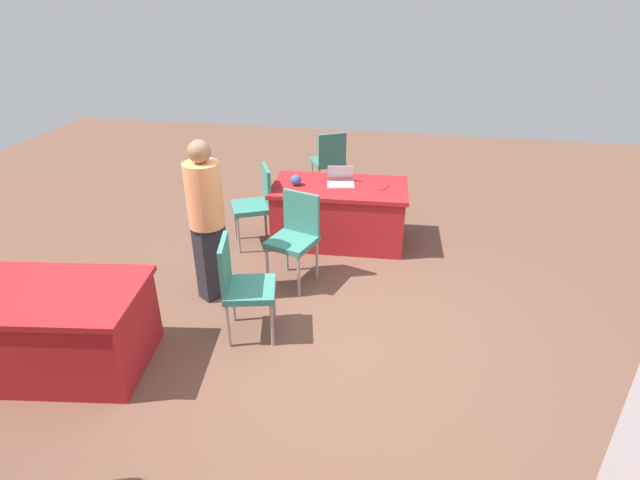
{
  "coord_description": "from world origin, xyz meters",
  "views": [
    {
      "loc": [
        -0.65,
        3.57,
        2.86
      ],
      "look_at": [
        0.07,
        -0.18,
        0.9
      ],
      "focal_mm": 28.03,
      "sensor_mm": 36.0,
      "label": 1
    }
  ],
  "objects_px": {
    "chair_tucked_left": "(329,159)",
    "chair_aisle": "(295,233)",
    "table_foreground": "(339,213)",
    "chair_tucked_right": "(241,282)",
    "laptop_silver": "(341,181)",
    "chair_near_front": "(257,201)",
    "scissors_red": "(385,188)",
    "person_presenter": "(206,214)",
    "table_mid_left": "(52,329)",
    "yarn_ball": "(296,180)"
  },
  "relations": [
    {
      "from": "person_presenter",
      "to": "laptop_silver",
      "type": "distance_m",
      "value": 1.86
    },
    {
      "from": "table_mid_left",
      "to": "table_foreground",
      "type": "bearing_deg",
      "value": -125.62
    },
    {
      "from": "chair_near_front",
      "to": "scissors_red",
      "type": "bearing_deg",
      "value": -104.5
    },
    {
      "from": "chair_aisle",
      "to": "laptop_silver",
      "type": "distance_m",
      "value": 1.13
    },
    {
      "from": "chair_tucked_right",
      "to": "chair_aisle",
      "type": "relative_size",
      "value": 0.98
    },
    {
      "from": "chair_tucked_right",
      "to": "person_presenter",
      "type": "distance_m",
      "value": 0.83
    },
    {
      "from": "table_mid_left",
      "to": "person_presenter",
      "type": "xyz_separation_m",
      "value": [
        -0.88,
        -1.25,
        0.54
      ]
    },
    {
      "from": "chair_tucked_left",
      "to": "yarn_ball",
      "type": "relative_size",
      "value": 7.59
    },
    {
      "from": "chair_near_front",
      "to": "yarn_ball",
      "type": "bearing_deg",
      "value": -92.68
    },
    {
      "from": "table_foreground",
      "to": "chair_tucked_left",
      "type": "xyz_separation_m",
      "value": [
        0.39,
        -1.48,
        0.2
      ]
    },
    {
      "from": "scissors_red",
      "to": "chair_near_front",
      "type": "bearing_deg",
      "value": -51.38
    },
    {
      "from": "chair_tucked_left",
      "to": "scissors_red",
      "type": "relative_size",
      "value": 5.41
    },
    {
      "from": "chair_aisle",
      "to": "chair_tucked_right",
      "type": "bearing_deg",
      "value": 93.87
    },
    {
      "from": "chair_tucked_left",
      "to": "yarn_ball",
      "type": "xyz_separation_m",
      "value": [
        0.13,
        1.57,
        0.23
      ]
    },
    {
      "from": "laptop_silver",
      "to": "yarn_ball",
      "type": "distance_m",
      "value": 0.54
    },
    {
      "from": "person_presenter",
      "to": "chair_tucked_right",
      "type": "bearing_deg",
      "value": -103.67
    },
    {
      "from": "chair_near_front",
      "to": "scissors_red",
      "type": "distance_m",
      "value": 1.53
    },
    {
      "from": "person_presenter",
      "to": "table_mid_left",
      "type": "bearing_deg",
      "value": 178.27
    },
    {
      "from": "chair_tucked_left",
      "to": "chair_aisle",
      "type": "relative_size",
      "value": 1.0
    },
    {
      "from": "person_presenter",
      "to": "yarn_ball",
      "type": "bearing_deg",
      "value": 11.86
    },
    {
      "from": "yarn_ball",
      "to": "scissors_red",
      "type": "bearing_deg",
      "value": -174.26
    },
    {
      "from": "chair_near_front",
      "to": "chair_aisle",
      "type": "distance_m",
      "value": 0.99
    },
    {
      "from": "person_presenter",
      "to": "chair_aisle",
      "type": "bearing_deg",
      "value": -25.78
    },
    {
      "from": "person_presenter",
      "to": "yarn_ball",
      "type": "distance_m",
      "value": 1.49
    },
    {
      "from": "laptop_silver",
      "to": "table_foreground",
      "type": "bearing_deg",
      "value": 78.01
    },
    {
      "from": "table_foreground",
      "to": "chair_near_front",
      "type": "height_order",
      "value": "chair_near_front"
    },
    {
      "from": "chair_tucked_left",
      "to": "chair_near_front",
      "type": "bearing_deg",
      "value": -136.86
    },
    {
      "from": "chair_near_front",
      "to": "chair_tucked_left",
      "type": "bearing_deg",
      "value": -43.58
    },
    {
      "from": "table_mid_left",
      "to": "chair_tucked_right",
      "type": "relative_size",
      "value": 1.73
    },
    {
      "from": "chair_aisle",
      "to": "laptop_silver",
      "type": "xyz_separation_m",
      "value": [
        -0.31,
        -1.07,
        0.2
      ]
    },
    {
      "from": "chair_tucked_right",
      "to": "table_foreground",
      "type": "bearing_deg",
      "value": 151.35
    },
    {
      "from": "chair_tucked_left",
      "to": "scissors_red",
      "type": "height_order",
      "value": "chair_tucked_left"
    },
    {
      "from": "chair_tucked_left",
      "to": "chair_aisle",
      "type": "xyz_separation_m",
      "value": [
        -0.08,
        2.5,
        -0.0
      ]
    },
    {
      "from": "chair_aisle",
      "to": "scissors_red",
      "type": "xyz_separation_m",
      "value": [
        -0.84,
        -1.04,
        0.17
      ]
    },
    {
      "from": "table_foreground",
      "to": "person_presenter",
      "type": "relative_size",
      "value": 1.02
    },
    {
      "from": "scissors_red",
      "to": "chair_tucked_right",
      "type": "bearing_deg",
      "value": -0.62
    },
    {
      "from": "table_mid_left",
      "to": "chair_tucked_right",
      "type": "bearing_deg",
      "value": -153.32
    },
    {
      "from": "chair_aisle",
      "to": "yarn_ball",
      "type": "bearing_deg",
      "value": -59.39
    },
    {
      "from": "table_foreground",
      "to": "chair_aisle",
      "type": "xyz_separation_m",
      "value": [
        0.31,
        1.02,
        0.2
      ]
    },
    {
      "from": "chair_tucked_left",
      "to": "chair_tucked_right",
      "type": "relative_size",
      "value": 1.03
    },
    {
      "from": "yarn_ball",
      "to": "chair_aisle",
      "type": "bearing_deg",
      "value": 102.69
    },
    {
      "from": "table_foreground",
      "to": "laptop_silver",
      "type": "relative_size",
      "value": 4.57
    },
    {
      "from": "table_mid_left",
      "to": "scissors_red",
      "type": "xyz_separation_m",
      "value": [
        -2.48,
        -2.74,
        0.37
      ]
    },
    {
      "from": "table_foreground",
      "to": "chair_tucked_right",
      "type": "distance_m",
      "value": 2.1
    },
    {
      "from": "table_mid_left",
      "to": "chair_tucked_left",
      "type": "distance_m",
      "value": 4.48
    },
    {
      "from": "chair_aisle",
      "to": "person_presenter",
      "type": "relative_size",
      "value": 0.59
    },
    {
      "from": "table_mid_left",
      "to": "yarn_ball",
      "type": "distance_m",
      "value": 3.02
    },
    {
      "from": "chair_tucked_left",
      "to": "laptop_silver",
      "type": "relative_size",
      "value": 2.68
    },
    {
      "from": "chair_tucked_left",
      "to": "scissors_red",
      "type": "xyz_separation_m",
      "value": [
        -0.92,
        1.46,
        0.17
      ]
    },
    {
      "from": "table_mid_left",
      "to": "laptop_silver",
      "type": "distance_m",
      "value": 3.41
    }
  ]
}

